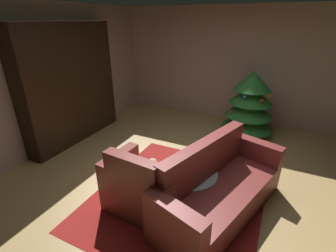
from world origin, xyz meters
name	(u,v)px	position (x,y,z in m)	size (l,w,h in m)	color
ground_plane	(183,183)	(0.00, 0.00, 0.00)	(7.09, 7.09, 0.00)	tan
wall_back	(233,66)	(0.00, 2.98, 1.30)	(5.65, 0.06, 2.60)	tan
wall_left	(39,81)	(-2.80, 0.00, 1.30)	(0.06, 6.03, 2.60)	tan
area_rug	(178,196)	(0.06, -0.32, 0.00)	(2.24, 2.48, 0.01)	maroon
bookshelf_unit	(76,85)	(-2.55, 0.59, 1.11)	(0.33, 2.14, 2.27)	black
armchair_red	(145,189)	(-0.23, -0.72, 0.33)	(1.08, 0.76, 0.92)	maroon
couch_red	(218,190)	(0.61, -0.32, 0.31)	(1.32, 2.11, 0.93)	maroon
coffee_table	(189,175)	(0.19, -0.26, 0.38)	(0.76, 0.76, 0.41)	black
book_stack_on_table	(192,167)	(0.21, -0.21, 0.48)	(0.22, 0.19, 0.14)	#D8BE52
bottle_on_table	(174,167)	(0.02, -0.38, 0.52)	(0.07, 0.07, 0.26)	navy
decorated_tree	(249,104)	(0.59, 2.16, 0.69)	(1.07, 1.07, 1.36)	brown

